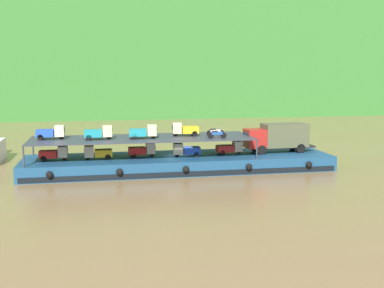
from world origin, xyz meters
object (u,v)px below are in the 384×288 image
at_px(cargo_barge, 179,163).
at_px(mini_truck_lower_stern, 54,153).
at_px(mini_truck_lower_fore, 186,150).
at_px(mini_truck_upper_mid, 99,133).
at_px(mini_truck_lower_bow, 230,148).
at_px(motorcycle_upper_port, 217,134).
at_px(mini_truck_lower_mid, 142,150).
at_px(mini_truck_upper_fore, 143,132).
at_px(covered_lorry, 278,137).
at_px(mini_truck_upper_stern, 51,132).
at_px(mini_truck_lower_aft, 98,153).
at_px(motorcycle_upper_centre, 215,132).
at_px(mini_truck_upper_bow, 185,129).

bearing_deg(cargo_barge, mini_truck_lower_stern, -179.37).
distance_m(mini_truck_lower_fore, mini_truck_upper_mid, 9.01).
distance_m(mini_truck_lower_stern, mini_truck_lower_bow, 17.93).
height_order(mini_truck_upper_mid, motorcycle_upper_port, mini_truck_upper_mid).
xyz_separation_m(mini_truck_lower_bow, motorcycle_upper_port, (-1.90, -1.93, 1.74)).
relative_size(mini_truck_lower_stern, mini_truck_upper_mid, 1.00).
height_order(mini_truck_lower_mid, mini_truck_lower_bow, same).
bearing_deg(mini_truck_upper_fore, covered_lorry, 3.40).
distance_m(covered_lorry, mini_truck_upper_fore, 14.62).
relative_size(mini_truck_upper_stern, mini_truck_upper_fore, 1.00).
bearing_deg(mini_truck_upper_mid, mini_truck_upper_stern, 166.84).
bearing_deg(mini_truck_lower_mid, mini_truck_lower_fore, -11.10).
distance_m(mini_truck_lower_aft, mini_truck_upper_mid, 2.01).
height_order(mini_truck_lower_bow, motorcycle_upper_port, motorcycle_upper_port).
relative_size(mini_truck_lower_stern, mini_truck_lower_bow, 0.99).
relative_size(mini_truck_lower_fore, mini_truck_upper_stern, 0.99).
height_order(mini_truck_lower_aft, motorcycle_upper_centre, motorcycle_upper_centre).
height_order(mini_truck_lower_stern, motorcycle_upper_centre, motorcycle_upper_centre).
bearing_deg(motorcycle_upper_centre, mini_truck_lower_stern, -179.43).
relative_size(mini_truck_lower_bow, mini_truck_upper_fore, 1.00).
xyz_separation_m(covered_lorry, mini_truck_lower_bow, (-5.41, -0.26, -1.00)).
bearing_deg(mini_truck_lower_fore, mini_truck_lower_aft, 179.55).
bearing_deg(motorcycle_upper_port, mini_truck_upper_fore, 169.65).
bearing_deg(motorcycle_upper_port, mini_truck_lower_mid, 162.42).
relative_size(mini_truck_upper_bow, motorcycle_upper_port, 1.46).
distance_m(mini_truck_lower_aft, mini_truck_upper_stern, 5.02).
relative_size(mini_truck_lower_bow, mini_truck_upper_bow, 1.01).
height_order(covered_lorry, mini_truck_lower_fore, covered_lorry).
distance_m(mini_truck_lower_stern, mini_truck_upper_stern, 2.14).
bearing_deg(motorcycle_upper_centre, mini_truck_lower_mid, 177.64).
bearing_deg(mini_truck_lower_aft, motorcycle_upper_port, -7.32).
bearing_deg(mini_truck_lower_mid, mini_truck_lower_stern, -176.88).
bearing_deg(mini_truck_lower_aft, mini_truck_lower_fore, -0.45).
relative_size(mini_truck_lower_mid, motorcycle_upper_centre, 1.45).
bearing_deg(mini_truck_lower_aft, mini_truck_lower_mid, 10.01).
distance_m(mini_truck_lower_aft, mini_truck_lower_bow, 13.72).
xyz_separation_m(mini_truck_lower_fore, motorcycle_upper_port, (2.88, -1.45, 1.74)).
bearing_deg(mini_truck_upper_mid, mini_truck_lower_fore, -0.16).
bearing_deg(mini_truck_lower_fore, cargo_barge, 140.28).
distance_m(mini_truck_upper_stern, motorcycle_upper_port, 16.51).
relative_size(mini_truck_lower_stern, mini_truck_upper_stern, 0.99).
distance_m(mini_truck_lower_bow, mini_truck_upper_bow, 5.17).
distance_m(mini_truck_upper_mid, mini_truck_upper_fore, 4.42).
bearing_deg(motorcycle_upper_port, mini_truck_lower_bow, 45.42).
height_order(mini_truck_lower_aft, mini_truck_lower_fore, same).
relative_size(mini_truck_lower_mid, mini_truck_upper_stern, 0.99).
bearing_deg(mini_truck_upper_fore, mini_truck_lower_stern, 176.64).
bearing_deg(motorcycle_upper_port, mini_truck_upper_bow, 137.87).
xyz_separation_m(mini_truck_lower_stern, mini_truck_upper_stern, (-0.27, 0.72, 2.00)).
bearing_deg(mini_truck_upper_bow, mini_truck_lower_bow, -7.59).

